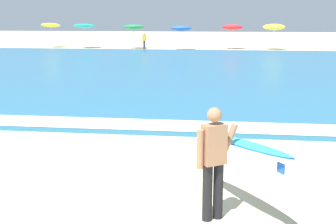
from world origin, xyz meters
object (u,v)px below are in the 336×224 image
(beach_umbrella_0, at_px, (51,25))
(beach_umbrella_2, at_px, (134,27))
(beach_umbrella_1, at_px, (84,26))
(surfer_with_board, at_px, (227,152))
(beachgoer_near_row_left, at_px, (144,41))
(beach_umbrella_5, at_px, (274,27))
(beach_umbrella_4, at_px, (232,27))
(beach_umbrella_3, at_px, (181,28))

(beach_umbrella_0, relative_size, beach_umbrella_2, 1.05)
(beach_umbrella_1, bearing_deg, surfer_with_board, -69.11)
(surfer_with_board, xyz_separation_m, beachgoer_near_row_left, (-7.26, 32.94, -0.18))
(beach_umbrella_0, distance_m, beach_umbrella_2, 8.14)
(beach_umbrella_1, xyz_separation_m, beach_umbrella_5, (17.41, 0.12, -0.05))
(surfer_with_board, distance_m, beach_umbrella_5, 35.21)
(beach_umbrella_4, relative_size, beachgoer_near_row_left, 1.46)
(beach_umbrella_5, bearing_deg, beachgoer_near_row_left, -169.95)
(beach_umbrella_3, bearing_deg, surfer_with_board, -83.10)
(surfer_with_board, relative_size, beach_umbrella_4, 0.92)
(beach_umbrella_1, distance_m, beach_umbrella_5, 17.41)
(beach_umbrella_2, bearing_deg, beach_umbrella_4, 4.03)
(beach_umbrella_5, bearing_deg, beach_umbrella_4, 172.31)
(surfer_with_board, xyz_separation_m, beach_umbrella_2, (-8.59, 34.82, 0.96))
(beach_umbrella_3, relative_size, beach_umbrella_4, 0.96)
(surfer_with_board, bearing_deg, beach_umbrella_2, 103.85)
(beach_umbrella_2, height_order, beach_umbrella_5, beach_umbrella_5)
(beach_umbrella_3, distance_m, beach_umbrella_4, 4.85)
(surfer_with_board, bearing_deg, beach_umbrella_0, 115.42)
(surfer_with_board, distance_m, beach_umbrella_2, 35.87)
(beach_umbrella_1, bearing_deg, beach_umbrella_4, 2.58)
(beach_umbrella_0, bearing_deg, beach_umbrella_5, -0.59)
(surfer_with_board, xyz_separation_m, beach_umbrella_0, (-16.72, 35.17, 1.10))
(beachgoer_near_row_left, bearing_deg, beach_umbrella_2, 125.28)
(beach_umbrella_0, distance_m, beachgoer_near_row_left, 9.80)
(beach_umbrella_4, height_order, beachgoer_near_row_left, beach_umbrella_4)
(beach_umbrella_3, xyz_separation_m, beach_umbrella_5, (8.19, 1.30, 0.12))
(beach_umbrella_2, bearing_deg, beachgoer_near_row_left, -54.72)
(beach_umbrella_5, bearing_deg, beach_umbrella_0, 179.41)
(beach_umbrella_3, bearing_deg, beach_umbrella_1, 172.72)
(beach_umbrella_0, xyz_separation_m, beach_umbrella_2, (8.13, -0.35, -0.14))
(beach_umbrella_5, bearing_deg, beach_umbrella_3, -170.99)
(beach_umbrella_2, distance_m, beach_umbrella_3, 4.66)
(beach_umbrella_5, relative_size, beachgoer_near_row_left, 1.49)
(beach_umbrella_3, xyz_separation_m, beachgoer_near_row_left, (-3.19, -0.72, -1.06))
(beach_umbrella_0, bearing_deg, beach_umbrella_2, -2.49)
(beach_umbrella_4, bearing_deg, beach_umbrella_1, -177.42)
(beach_umbrella_1, distance_m, beachgoer_near_row_left, 6.44)
(beach_umbrella_0, xyz_separation_m, beach_umbrella_1, (3.43, -0.34, -0.05))
(beach_umbrella_2, xyz_separation_m, beach_umbrella_5, (12.70, 0.14, 0.04))
(surfer_with_board, distance_m, beach_umbrella_4, 35.47)
(beachgoer_near_row_left, bearing_deg, beach_umbrella_0, 166.73)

